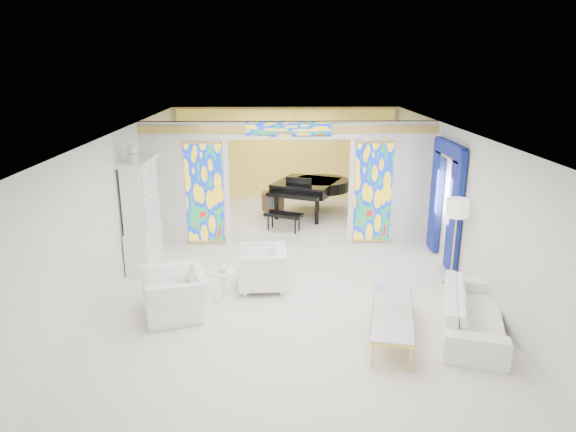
{
  "coord_description": "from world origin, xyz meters",
  "views": [
    {
      "loc": [
        -0.29,
        -10.09,
        4.31
      ],
      "look_at": [
        -0.07,
        0.2,
        1.23
      ],
      "focal_mm": 32.0,
      "sensor_mm": 36.0,
      "label": 1
    }
  ],
  "objects_px": {
    "sofa": "(474,312)",
    "tv_console": "(273,201)",
    "armchair_right": "(262,268)",
    "grand_piano": "(312,187)",
    "armchair_left": "(175,294)",
    "coffee_table": "(393,312)",
    "china_cabinet": "(142,214)"
  },
  "relations": [
    {
      "from": "sofa",
      "to": "grand_piano",
      "type": "xyz_separation_m",
      "value": [
        -2.25,
        6.38,
        0.63
      ]
    },
    {
      "from": "armchair_left",
      "to": "grand_piano",
      "type": "relative_size",
      "value": 0.39
    },
    {
      "from": "china_cabinet",
      "to": "sofa",
      "type": "height_order",
      "value": "china_cabinet"
    },
    {
      "from": "tv_console",
      "to": "armchair_left",
      "type": "bearing_deg",
      "value": -102.72
    },
    {
      "from": "armchair_left",
      "to": "tv_console",
      "type": "relative_size",
      "value": 1.74
    },
    {
      "from": "sofa",
      "to": "tv_console",
      "type": "xyz_separation_m",
      "value": [
        -3.35,
        6.17,
        0.28
      ]
    },
    {
      "from": "armchair_left",
      "to": "grand_piano",
      "type": "distance_m",
      "value": 6.34
    },
    {
      "from": "china_cabinet",
      "to": "armchair_left",
      "type": "distance_m",
      "value": 2.72
    },
    {
      "from": "armchair_left",
      "to": "armchair_right",
      "type": "height_order",
      "value": "armchair_right"
    },
    {
      "from": "armchair_left",
      "to": "sofa",
      "type": "relative_size",
      "value": 0.5
    },
    {
      "from": "coffee_table",
      "to": "tv_console",
      "type": "relative_size",
      "value": 3.18
    },
    {
      "from": "armchair_left",
      "to": "coffee_table",
      "type": "distance_m",
      "value": 3.78
    },
    {
      "from": "armchair_right",
      "to": "tv_console",
      "type": "height_order",
      "value": "tv_console"
    },
    {
      "from": "coffee_table",
      "to": "grand_piano",
      "type": "relative_size",
      "value": 0.72
    },
    {
      "from": "armchair_left",
      "to": "armchair_right",
      "type": "relative_size",
      "value": 1.27
    },
    {
      "from": "coffee_table",
      "to": "tv_console",
      "type": "bearing_deg",
      "value": 107.43
    },
    {
      "from": "sofa",
      "to": "grand_piano",
      "type": "bearing_deg",
      "value": 37.17
    },
    {
      "from": "sofa",
      "to": "tv_console",
      "type": "distance_m",
      "value": 7.02
    },
    {
      "from": "armchair_right",
      "to": "armchair_left",
      "type": "bearing_deg",
      "value": -58.44
    },
    {
      "from": "china_cabinet",
      "to": "armchair_left",
      "type": "bearing_deg",
      "value": -64.84
    },
    {
      "from": "armchair_left",
      "to": "tv_console",
      "type": "height_order",
      "value": "tv_console"
    },
    {
      "from": "armchair_left",
      "to": "coffee_table",
      "type": "height_order",
      "value": "armchair_left"
    },
    {
      "from": "armchair_left",
      "to": "sofa",
      "type": "height_order",
      "value": "armchair_left"
    },
    {
      "from": "armchair_left",
      "to": "sofa",
      "type": "distance_m",
      "value": 5.11
    },
    {
      "from": "armchair_right",
      "to": "china_cabinet",
      "type": "bearing_deg",
      "value": -120.14
    },
    {
      "from": "grand_piano",
      "to": "china_cabinet",
      "type": "bearing_deg",
      "value": -115.64
    },
    {
      "from": "armchair_right",
      "to": "grand_piano",
      "type": "relative_size",
      "value": 0.31
    },
    {
      "from": "china_cabinet",
      "to": "tv_console",
      "type": "distance_m",
      "value": 4.2
    },
    {
      "from": "china_cabinet",
      "to": "grand_piano",
      "type": "height_order",
      "value": "china_cabinet"
    },
    {
      "from": "armchair_left",
      "to": "coffee_table",
      "type": "relative_size",
      "value": 0.55
    },
    {
      "from": "sofa",
      "to": "coffee_table",
      "type": "relative_size",
      "value": 1.09
    },
    {
      "from": "armchair_left",
      "to": "sofa",
      "type": "bearing_deg",
      "value": 64.05
    }
  ]
}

